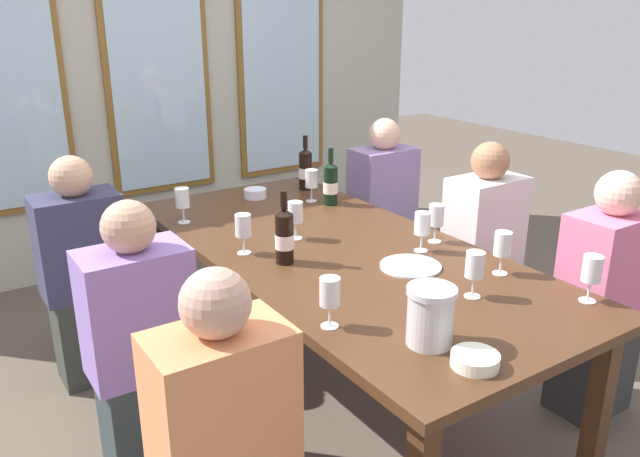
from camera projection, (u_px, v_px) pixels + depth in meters
name	position (u px, v px, depth m)	size (l,w,h in m)	color
ground_plane	(336.00, 394.00, 3.00)	(12.00, 12.00, 0.00)	brown
back_wall_with_windows	(154.00, 51.00, 4.20)	(4.25, 0.10, 2.90)	#B7B5A3
dining_table	(338.00, 262.00, 2.78)	(1.05, 2.26, 0.74)	#482B18
white_plate_0	(410.00, 266.00, 2.56)	(0.25, 0.25, 0.01)	white
metal_pitcher	(430.00, 316.00, 1.95)	(0.16, 0.16, 0.19)	silver
wine_bottle_0	(331.00, 183.00, 3.33)	(0.08, 0.08, 0.30)	black
wine_bottle_1	(284.00, 236.00, 2.57)	(0.08, 0.08, 0.31)	black
wine_bottle_2	(305.00, 169.00, 3.61)	(0.08, 0.08, 0.31)	black
tasting_bowl_0	(475.00, 360.00, 1.85)	(0.14, 0.14, 0.04)	white
tasting_bowl_1	(255.00, 193.00, 3.47)	(0.12, 0.12, 0.05)	white
wine_glass_0	(311.00, 180.00, 3.38)	(0.07, 0.07, 0.17)	white
wine_glass_1	(295.00, 214.00, 2.83)	(0.07, 0.07, 0.17)	white
wine_glass_2	(330.00, 293.00, 2.04)	(0.07, 0.07, 0.17)	white
wine_glass_3	(243.00, 227.00, 2.66)	(0.07, 0.07, 0.17)	white
wine_glass_4	(422.00, 224.00, 2.69)	(0.07, 0.07, 0.17)	white
wine_glass_5	(592.00, 271.00, 2.22)	(0.07, 0.07, 0.17)	white
wine_glass_6	(182.00, 200.00, 3.05)	(0.07, 0.07, 0.17)	white
wine_glass_7	(475.00, 267.00, 2.26)	(0.07, 0.07, 0.17)	white
wine_glass_8	(436.00, 217.00, 2.79)	(0.07, 0.07, 0.17)	white
wine_glass_9	(503.00, 246.00, 2.46)	(0.07, 0.07, 0.17)	white
seated_person_1	(601.00, 302.00, 2.74)	(0.38, 0.24, 1.11)	#333232
seated_person_2	(142.00, 352.00, 2.35)	(0.38, 0.24, 1.11)	#2D3839
seated_person_3	(482.00, 253.00, 3.28)	(0.38, 0.24, 1.11)	#2E362D
seated_person_4	(84.00, 277.00, 2.99)	(0.38, 0.24, 1.11)	#353831
seated_person_5	(382.00, 213.00, 3.93)	(0.38, 0.24, 1.11)	#29342E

